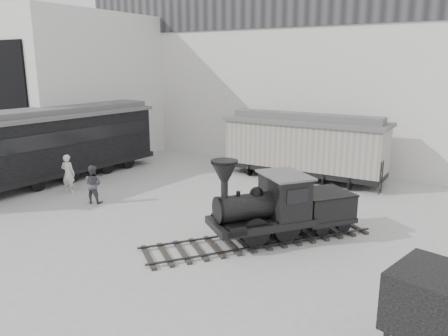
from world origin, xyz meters
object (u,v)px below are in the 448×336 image
Objects in this scene: coal_hopper at (448,313)px; boxcar at (305,145)px; locomotive at (277,210)px; visitor_b at (93,184)px; passenger_coach at (49,145)px; visitor_a at (68,174)px.

boxcar is at bearing 135.15° from coal_hopper.
locomotive is at bearing 154.18° from coal_hopper.
visitor_b is at bearing -126.39° from boxcar.
passenger_coach reaches higher than visitor_b.
locomotive is at bearing 164.61° from visitor_a.
visitor_b is (4.58, -1.34, -1.10)m from passenger_coach.
boxcar reaches higher than visitor_b.
boxcar reaches higher than locomotive.
boxcar is 0.64× the size of passenger_coach.
visitor_a reaches higher than visitor_b.
locomotive is at bearing 0.58° from passenger_coach.
passenger_coach is 7.19× the size of visitor_a.
visitor_b is at bearing 151.93° from visitor_a.
boxcar is 3.66× the size of coal_hopper.
passenger_coach is 4.90m from visitor_b.
passenger_coach is (-10.94, -7.47, 0.12)m from boxcar.
visitor_b is 14.96m from coal_hopper.
passenger_coach reaches higher than boxcar.
passenger_coach is at bearing 177.31° from coal_hopper.
locomotive is at bearing 165.54° from visitor_b.
locomotive reaches higher than coal_hopper.
visitor_a is at bearing -142.38° from locomotive.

